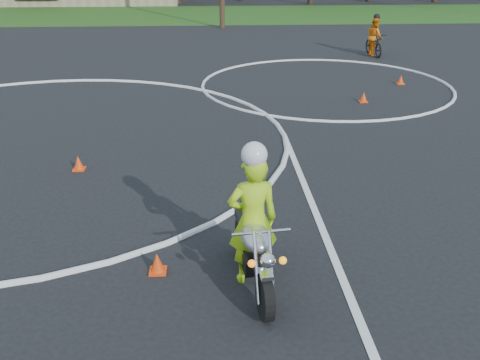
{
  "coord_description": "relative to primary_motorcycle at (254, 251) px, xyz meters",
  "views": [
    {
      "loc": [
        4.23,
        -9.02,
        4.24
      ],
      "look_at": [
        4.64,
        -1.96,
        1.1
      ],
      "focal_mm": 40.0,
      "sensor_mm": 36.0,
      "label": 1
    }
  ],
  "objects": [
    {
      "name": "grass_strip",
      "position": [
        -4.76,
        30.0,
        -0.52
      ],
      "size": [
        120.0,
        10.0,
        0.02
      ],
      "primitive_type": "cube",
      "color": "#1E4714",
      "rests_on": "ground"
    },
    {
      "name": "course_markings",
      "position": [
        -2.59,
        7.35,
        -0.52
      ],
      "size": [
        19.05,
        19.05,
        0.12
      ],
      "color": "silver",
      "rests_on": "ground"
    },
    {
      "name": "primary_motorcycle",
      "position": [
        0.0,
        0.0,
        0.0
      ],
      "size": [
        0.72,
        2.07,
        1.09
      ],
      "rotation": [
        0.0,
        0.0,
        0.12
      ],
      "color": "black",
      "rests_on": "ground"
    },
    {
      "name": "rider_primary_grp",
      "position": [
        -0.01,
        0.14,
        0.45
      ],
      "size": [
        0.72,
        0.52,
        2.02
      ],
      "rotation": [
        0.0,
        0.0,
        0.12
      ],
      "color": "#A2D916",
      "rests_on": "ground"
    },
    {
      "name": "rider_second_grp",
      "position": [
        6.24,
        15.87,
        0.06
      ],
      "size": [
        0.73,
        1.77,
        1.66
      ],
      "rotation": [
        0.0,
        0.0,
        0.07
      ],
      "color": "black",
      "rests_on": "ground"
    },
    {
      "name": "traffic_cones",
      "position": [
        -0.4,
        5.37,
        -0.39
      ],
      "size": [
        20.23,
        12.55,
        0.3
      ],
      "color": "#F2400C",
      "rests_on": "ground"
    }
  ]
}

